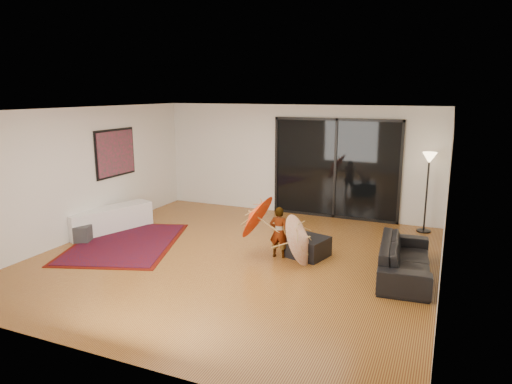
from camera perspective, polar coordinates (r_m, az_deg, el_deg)
The scene contains 17 objects.
floor at distance 8.52m, azimuth -2.61°, elevation -8.23°, with size 7.00×7.00×0.00m, color #A7752D.
ceiling at distance 7.98m, azimuth -2.80°, elevation 10.23°, with size 7.00×7.00×0.00m, color white.
wall_back at distance 11.34m, azimuth 5.03°, elevation 4.01°, with size 7.00×7.00×0.00m, color silver.
wall_front at distance 5.32m, azimuth -19.43°, elevation -6.42°, with size 7.00×7.00×0.00m, color silver.
wall_left at distance 10.14m, azimuth -20.82°, elevation 2.23°, with size 7.00×7.00×0.00m, color silver.
wall_right at distance 7.36m, azimuth 22.66°, elevation -1.54°, with size 7.00×7.00×0.00m, color silver.
sliding_door at distance 11.07m, azimuth 9.89°, elevation 2.87°, with size 3.06×0.07×2.40m.
painting at distance 10.81m, azimuth -17.15°, elevation 4.69°, with size 0.04×1.28×1.08m.
media_console at distance 10.50m, azimuth -17.85°, elevation -3.29°, with size 0.48×1.93×0.53m, color white.
speaker at distance 9.96m, azimuth -20.83°, elevation -4.94°, with size 0.30×0.30×0.34m, color #424244.
persian_rug at distance 9.65m, azimuth -16.05°, elevation -6.14°, with size 2.77×3.26×0.02m.
sofa at distance 8.03m, azimuth 18.12°, elevation -7.93°, with size 2.03×0.79×0.59m, color black.
ottoman at distance 8.58m, azimuth 6.54°, elevation -6.84°, with size 0.64×0.64×0.37m, color black.
floor_lamp at distance 10.39m, azimuth 20.76°, elevation 2.64°, with size 0.30×0.30×1.75m.
child at distance 8.42m, azimuth 2.88°, elevation -5.03°, with size 0.35×0.23×0.96m, color #999999.
parasol_orange at distance 8.50m, azimuth -0.71°, elevation -3.05°, with size 0.61×0.92×0.91m.
parasol_white at distance 8.10m, azimuth 6.51°, elevation -5.63°, with size 0.54×0.94×0.96m.
Camera 1 is at (3.48, -7.17, 3.01)m, focal length 32.00 mm.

